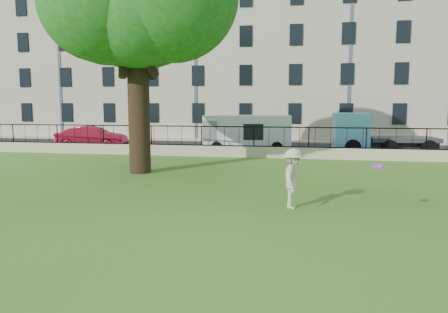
% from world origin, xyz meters
% --- Properties ---
extents(ground, '(120.00, 120.00, 0.00)m').
position_xyz_m(ground, '(0.00, 0.00, 0.00)').
color(ground, '#346016').
rests_on(ground, ground).
extents(retaining_wall, '(50.00, 0.40, 0.60)m').
position_xyz_m(retaining_wall, '(0.00, 12.00, 0.30)').
color(retaining_wall, tan).
rests_on(retaining_wall, ground).
extents(iron_railing, '(50.00, 0.05, 1.13)m').
position_xyz_m(iron_railing, '(0.00, 12.00, 1.15)').
color(iron_railing, black).
rests_on(iron_railing, retaining_wall).
extents(street, '(60.00, 9.00, 0.01)m').
position_xyz_m(street, '(0.00, 16.70, 0.01)').
color(street, black).
rests_on(street, ground).
extents(sidewalk, '(60.00, 1.40, 0.12)m').
position_xyz_m(sidewalk, '(0.00, 21.90, 0.06)').
color(sidewalk, tan).
rests_on(sidewalk, ground).
extents(building_row, '(56.40, 10.40, 13.80)m').
position_xyz_m(building_row, '(0.00, 27.57, 6.92)').
color(building_row, '#C2B69A').
rests_on(building_row, ground).
extents(man, '(0.70, 1.15, 1.74)m').
position_xyz_m(man, '(2.50, 0.44, 0.87)').
color(man, beige).
rests_on(man, ground).
extents(frisbee, '(0.31, 0.31, 0.12)m').
position_xyz_m(frisbee, '(4.70, -0.30, 1.39)').
color(frisbee, '#B429E8').
extents(red_sedan, '(4.67, 2.02, 1.49)m').
position_xyz_m(red_sedan, '(-11.00, 14.40, 0.75)').
color(red_sedan, '#A3142D').
rests_on(red_sedan, street).
extents(white_van, '(5.58, 2.75, 2.25)m').
position_xyz_m(white_van, '(-0.80, 14.98, 1.13)').
color(white_van, silver).
rests_on(white_van, street).
extents(blue_truck, '(5.89, 2.42, 2.42)m').
position_xyz_m(blue_truck, '(7.38, 15.40, 1.21)').
color(blue_truck, '#56A5CB').
rests_on(blue_truck, street).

